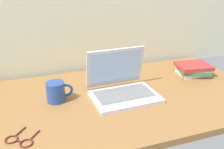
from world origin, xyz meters
TOP-DOWN VIEW (x-y plane):
  - desk at (0.00, 0.00)m, footprint 1.60×0.76m
  - laptop at (0.11, 0.01)m, footprint 0.32×0.27m
  - coffee_mug at (-0.20, 0.05)m, footprint 0.12×0.09m
  - eyeglasses at (-0.37, -0.21)m, footprint 0.14×0.14m
  - book_stack at (0.59, 0.11)m, footprint 0.21×0.20m

SIDE VIEW (x-z plane):
  - desk at x=0.00m, z-range 0.00..0.03m
  - eyeglasses at x=-0.37m, z-range 0.03..0.04m
  - book_stack at x=0.59m, z-range 0.03..0.10m
  - laptop at x=0.11m, z-range -0.03..0.18m
  - coffee_mug at x=-0.20m, z-range 0.03..0.13m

